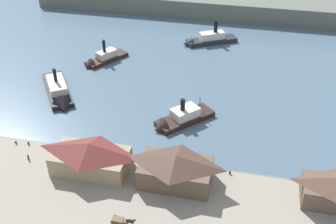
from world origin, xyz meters
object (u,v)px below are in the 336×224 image
(ferry_shed_customs_shed, at_px, (90,156))
(ferry_shed_east_terminal, at_px, (176,169))
(ferry_outer_harbor, at_px, (102,59))
(ferry_moored_west, at_px, (179,119))
(pedestrian_walking_east, at_px, (28,157))
(ferry_departing_north, at_px, (206,40))
(mooring_post_east, at_px, (56,148))
(mooring_post_center_east, at_px, (28,143))
(ferry_near_quay, at_px, (59,93))
(horse_cart, at_px, (122,220))
(mooring_post_west, at_px, (230,172))
(mooring_post_center_west, at_px, (16,142))

(ferry_shed_customs_shed, xyz_separation_m, ferry_shed_east_terminal, (21.03, 0.30, -0.14))
(ferry_outer_harbor, height_order, ferry_moored_west, ferry_outer_harbor)
(pedestrian_walking_east, xyz_separation_m, ferry_departing_north, (33.55, 83.54, -0.31))
(ferry_moored_west, relative_size, ferry_departing_north, 0.82)
(ferry_shed_customs_shed, distance_m, mooring_post_east, 13.70)
(mooring_post_center_east, bearing_deg, ferry_near_quay, 97.86)
(pedestrian_walking_east, relative_size, ferry_departing_north, 0.07)
(mooring_post_center_east, height_order, ferry_departing_north, ferry_departing_north)
(mooring_post_east, xyz_separation_m, ferry_moored_west, (28.79, 20.34, -0.19))
(horse_cart, distance_m, ferry_moored_west, 40.43)
(horse_cart, relative_size, pedestrian_walking_east, 3.31)
(ferry_departing_north, bearing_deg, ferry_near_quay, -127.90)
(mooring_post_west, height_order, mooring_post_center_west, same)
(ferry_shed_customs_shed, height_order, ferry_outer_harbor, ferry_shed_customs_shed)
(mooring_post_center_east, bearing_deg, pedestrian_walking_east, -61.14)
(pedestrian_walking_east, xyz_separation_m, mooring_post_east, (5.02, 5.27, -0.30))
(horse_cart, bearing_deg, mooring_post_center_east, 148.42)
(ferry_shed_east_terminal, bearing_deg, ferry_departing_north, 93.19)
(ferry_shed_east_terminal, bearing_deg, horse_cart, -119.04)
(mooring_post_east, bearing_deg, ferry_moored_west, 35.25)
(mooring_post_center_east, relative_size, mooring_post_center_west, 1.00)
(pedestrian_walking_east, bearing_deg, ferry_outer_harbor, 91.80)
(horse_cart, height_order, ferry_moored_west, ferry_moored_west)
(ferry_moored_west, distance_m, ferry_departing_north, 57.93)
(ferry_shed_east_terminal, bearing_deg, ferry_near_quay, 145.02)
(pedestrian_walking_east, bearing_deg, ferry_shed_east_terminal, 0.57)
(mooring_post_center_east, xyz_separation_m, mooring_post_center_west, (-3.45, -0.41, 0.00))
(ferry_departing_north, bearing_deg, mooring_post_center_east, -115.21)
(ferry_shed_east_terminal, relative_size, ferry_moored_west, 0.93)
(mooring_post_west, bearing_deg, mooring_post_center_west, -179.36)
(ferry_outer_harbor, bearing_deg, mooring_post_center_east, -91.42)
(ferry_near_quay, xyz_separation_m, ferry_outer_harbor, (4.91, 26.20, -0.04))
(mooring_post_center_east, bearing_deg, horse_cart, -31.58)
(ferry_departing_north, bearing_deg, ferry_shed_east_terminal, -86.81)
(mooring_post_west, bearing_deg, ferry_near_quay, 155.66)
(ferry_shed_east_terminal, bearing_deg, mooring_post_center_east, 172.72)
(ferry_moored_west, xyz_separation_m, ferry_departing_north, (-0.25, 57.93, 0.18))
(mooring_post_east, distance_m, ferry_outer_harbor, 53.17)
(pedestrian_walking_east, height_order, ferry_near_quay, ferry_near_quay)
(ferry_shed_customs_shed, xyz_separation_m, ferry_outer_harbor, (-18.98, 57.92, -3.95))
(ferry_shed_customs_shed, bearing_deg, ferry_departing_north, 78.89)
(mooring_post_east, bearing_deg, ferry_departing_north, 69.97)
(horse_cart, distance_m, pedestrian_walking_east, 33.25)
(ferry_shed_customs_shed, xyz_separation_m, mooring_post_center_west, (-23.74, 5.17, -3.62))
(mooring_post_center_east, bearing_deg, mooring_post_center_west, -173.18)
(mooring_post_center_east, relative_size, ferry_departing_north, 0.04)
(mooring_post_west, relative_size, mooring_post_center_west, 1.00)
(mooring_post_east, bearing_deg, mooring_post_west, 0.77)
(mooring_post_center_east, distance_m, mooring_post_east, 8.15)
(horse_cart, bearing_deg, mooring_post_west, 44.72)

